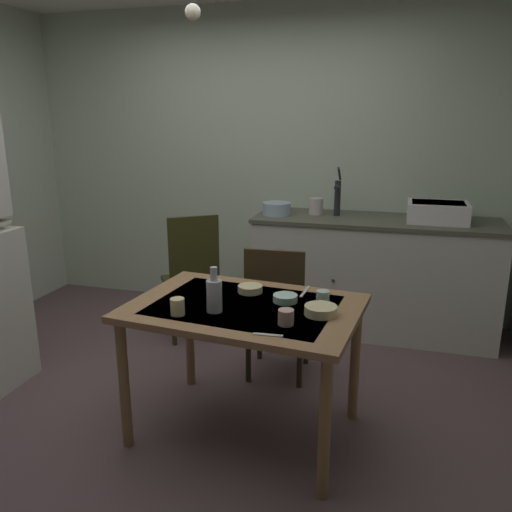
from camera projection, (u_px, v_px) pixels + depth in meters
name	position (u px, v px, depth m)	size (l,w,h in m)	color
ground_plane	(187.00, 402.00, 3.17)	(5.24, 5.24, 0.00)	brown
wall_back	(264.00, 163.00, 4.51)	(4.34, 0.10, 2.61)	beige
counter_cabinet	(373.00, 275.00, 4.12)	(1.90, 0.64, 0.93)	beige
sink_basin	(438.00, 212.00, 3.86)	(0.44, 0.34, 0.15)	white
hand_pump	(338.00, 195.00, 4.08)	(0.05, 0.27, 0.39)	#232328
mixing_bowl_counter	(277.00, 209.00, 4.15)	(0.23, 0.23, 0.10)	#9EB2C6
stoneware_crock	(316.00, 206.00, 4.16)	(0.11, 0.11, 0.13)	beige
dining_table	(244.00, 321.00, 2.71)	(1.26, 0.93, 0.75)	#926B45
chair_far_side	(277.00, 310.00, 3.35)	(0.42, 0.42, 0.92)	#36291A
chair_by_counter	(192.00, 275.00, 3.96)	(0.56, 0.56, 1.00)	#313013
serving_bowl_wide	(321.00, 310.00, 2.55)	(0.16, 0.16, 0.05)	beige
soup_bowl_small	(285.00, 298.00, 2.73)	(0.13, 0.13, 0.04)	#ADD1C1
sauce_dish	(250.00, 289.00, 2.87)	(0.14, 0.14, 0.04)	beige
teacup_mint	(177.00, 307.00, 2.54)	(0.07, 0.07, 0.09)	beige
mug_dark	(286.00, 317.00, 2.42)	(0.08, 0.08, 0.07)	tan
teacup_cream	(323.00, 297.00, 2.70)	(0.07, 0.07, 0.07)	#ADD1C1
glass_bottle	(214.00, 294.00, 2.57)	(0.08, 0.08, 0.23)	#B7BCC1
table_knife	(305.00, 291.00, 2.88)	(0.19, 0.02, 0.01)	silver
teaspoon_near_bowl	(268.00, 335.00, 2.31)	(0.14, 0.02, 0.01)	beige
pendant_bulb	(193.00, 12.00, 2.57)	(0.08, 0.08, 0.08)	#F9EFCC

